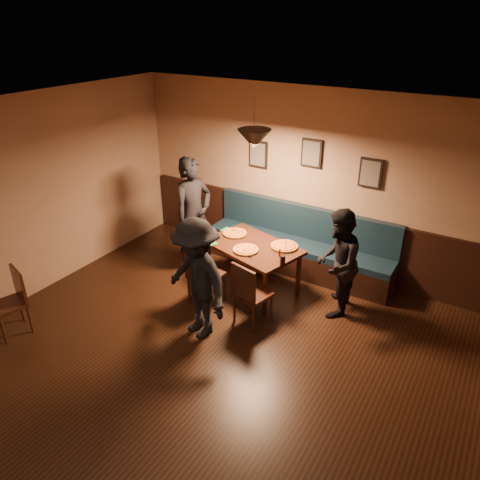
% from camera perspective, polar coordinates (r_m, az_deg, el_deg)
% --- Properties ---
extents(floor, '(7.00, 7.00, 0.00)m').
position_cam_1_polar(floor, '(5.20, -8.87, -19.11)').
color(floor, black).
rests_on(floor, ground).
extents(ceiling, '(7.00, 7.00, 0.00)m').
position_cam_1_polar(ceiling, '(3.76, -11.90, 12.22)').
color(ceiling, silver).
rests_on(ceiling, ground).
extents(wall_back, '(6.00, 0.00, 6.00)m').
position_cam_1_polar(wall_back, '(7.03, 8.83, 7.27)').
color(wall_back, '#8C704F').
rests_on(wall_back, ground).
extents(wainscot, '(5.88, 0.06, 1.00)m').
position_cam_1_polar(wainscot, '(7.35, 8.25, 0.58)').
color(wainscot, black).
rests_on(wainscot, ground).
extents(booth_bench, '(3.00, 0.60, 1.00)m').
position_cam_1_polar(booth_bench, '(7.13, 7.37, -0.23)').
color(booth_bench, '#0F232D').
rests_on(booth_bench, ground).
extents(picture_left, '(0.32, 0.04, 0.42)m').
position_cam_1_polar(picture_left, '(7.29, 2.31, 10.74)').
color(picture_left, black).
rests_on(picture_left, wall_back).
extents(picture_center, '(0.32, 0.04, 0.42)m').
position_cam_1_polar(picture_center, '(6.87, 8.99, 10.74)').
color(picture_center, black).
rests_on(picture_center, wall_back).
extents(picture_right, '(0.32, 0.04, 0.42)m').
position_cam_1_polar(picture_right, '(6.64, 16.10, 8.09)').
color(picture_right, black).
rests_on(picture_right, wall_back).
extents(pendant_lamp, '(0.44, 0.44, 0.25)m').
position_cam_1_polar(pendant_lamp, '(5.95, 1.80, 12.56)').
color(pendant_lamp, black).
rests_on(pendant_lamp, ceiling).
extents(dining_table, '(1.51, 1.17, 0.71)m').
position_cam_1_polar(dining_table, '(6.68, 1.57, -3.39)').
color(dining_table, black).
rests_on(dining_table, floor).
extents(chair_near_left, '(0.46, 0.46, 0.93)m').
position_cam_1_polar(chair_near_left, '(6.31, -4.28, -4.23)').
color(chair_near_left, black).
rests_on(chair_near_left, floor).
extents(chair_near_right, '(0.49, 0.49, 0.91)m').
position_cam_1_polar(chair_near_right, '(5.91, 1.65, -6.67)').
color(chair_near_right, black).
rests_on(chair_near_right, floor).
extents(diner_left, '(0.58, 0.75, 1.83)m').
position_cam_1_polar(diner_left, '(7.01, -5.85, 3.12)').
color(diner_left, black).
rests_on(diner_left, floor).
extents(diner_right, '(0.69, 0.82, 1.51)m').
position_cam_1_polar(diner_right, '(6.10, 12.12, -2.87)').
color(diner_right, black).
rests_on(diner_right, floor).
extents(diner_front, '(1.16, 0.88, 1.60)m').
position_cam_1_polar(diner_front, '(5.56, -5.45, -4.93)').
color(diner_front, black).
rests_on(diner_front, floor).
extents(pizza_a, '(0.46, 0.46, 0.04)m').
position_cam_1_polar(pizza_a, '(6.81, -0.66, 0.87)').
color(pizza_a, '#D16527').
rests_on(pizza_a, dining_table).
extents(pizza_b, '(0.48, 0.48, 0.04)m').
position_cam_1_polar(pizza_b, '(6.34, 0.73, -1.21)').
color(pizza_b, orange).
rests_on(pizza_b, dining_table).
extents(pizza_c, '(0.48, 0.48, 0.04)m').
position_cam_1_polar(pizza_c, '(6.47, 5.60, -0.75)').
color(pizza_c, '#C67725').
rests_on(pizza_c, dining_table).
extents(soda_glass, '(0.08, 0.08, 0.15)m').
position_cam_1_polar(soda_glass, '(5.98, 5.38, -2.61)').
color(soda_glass, black).
rests_on(soda_glass, dining_table).
extents(tabasco_bottle, '(0.04, 0.04, 0.12)m').
position_cam_1_polar(tabasco_bottle, '(6.21, 5.01, -1.53)').
color(tabasco_bottle, '#901304').
rests_on(tabasco_bottle, dining_table).
extents(napkin_a, '(0.18, 0.18, 0.01)m').
position_cam_1_polar(napkin_a, '(6.95, -1.61, 1.26)').
color(napkin_a, '#217C27').
rests_on(napkin_a, dining_table).
extents(napkin_b, '(0.20, 0.20, 0.01)m').
position_cam_1_polar(napkin_b, '(6.57, -3.60, -0.38)').
color(napkin_b, '#1E7025').
rests_on(napkin_b, dining_table).
extents(cutlery_set, '(0.19, 0.03, 0.00)m').
position_cam_1_polar(cutlery_set, '(6.24, 0.22, -1.88)').
color(cutlery_set, silver).
rests_on(cutlery_set, dining_table).
extents(cafe_chair_far, '(0.48, 0.48, 0.87)m').
position_cam_1_polar(cafe_chair_far, '(6.44, -27.13, -7.12)').
color(cafe_chair_far, black).
rests_on(cafe_chair_far, floor).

